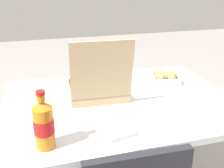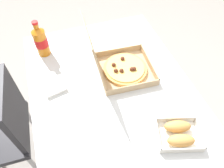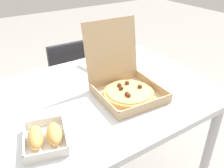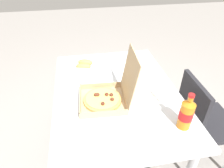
{
  "view_description": "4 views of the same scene",
  "coord_description": "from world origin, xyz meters",
  "views": [
    {
      "loc": [
        0.38,
        1.16,
        1.34
      ],
      "look_at": [
        0.03,
        -0.06,
        0.83
      ],
      "focal_mm": 43.02,
      "sensor_mm": 36.0,
      "label": 1
    },
    {
      "loc": [
        -0.64,
        0.21,
        1.64
      ],
      "look_at": [
        0.02,
        -0.01,
        0.77
      ],
      "focal_mm": 34.09,
      "sensor_mm": 36.0,
      "label": 2
    },
    {
      "loc": [
        -0.5,
        -0.88,
        1.38
      ],
      "look_at": [
        0.04,
        -0.05,
        0.81
      ],
      "focal_mm": 38.49,
      "sensor_mm": 36.0,
      "label": 3
    },
    {
      "loc": [
        1.08,
        -0.22,
        1.59
      ],
      "look_at": [
        0.01,
        -0.03,
        0.82
      ],
      "focal_mm": 32.23,
      "sensor_mm": 36.0,
      "label": 4
    }
  ],
  "objects": [
    {
      "name": "napkin_pile",
      "position": [
        0.1,
        0.29,
        0.77
      ],
      "size": [
        0.13,
        0.13,
        0.02
      ],
      "primitive_type": "cube",
      "rotation": [
        0.0,
        0.0,
        0.22
      ],
      "color": "white",
      "rests_on": "dining_table"
    },
    {
      "name": "pizza_box_open",
      "position": [
        0.1,
        -0.08,
        0.8
      ],
      "size": [
        0.31,
        0.36,
        0.33
      ],
      "color": "tan",
      "rests_on": "dining_table"
    },
    {
      "name": "dining_table",
      "position": [
        0.0,
        0.0,
        0.66
      ],
      "size": [
        1.14,
        0.83,
        0.76
      ],
      "color": "silver",
      "rests_on": "ground_plane"
    },
    {
      "name": "paper_menu",
      "position": [
        -0.25,
        0.15,
        0.76
      ],
      "size": [
        0.25,
        0.22,
        0.0
      ],
      "primitive_type": "cube",
      "rotation": [
        0.0,
        0.0,
        0.44
      ],
      "color": "white",
      "rests_on": "dining_table"
    },
    {
      "name": "cola_bottle",
      "position": [
        0.39,
        0.3,
        0.85
      ],
      "size": [
        0.07,
        0.07,
        0.22
      ],
      "color": "orange",
      "rests_on": "dining_table"
    },
    {
      "name": "bread_side_box",
      "position": [
        -0.34,
        -0.19,
        0.78
      ],
      "size": [
        0.2,
        0.22,
        0.06
      ],
      "color": "white",
      "rests_on": "dining_table"
    }
  ]
}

